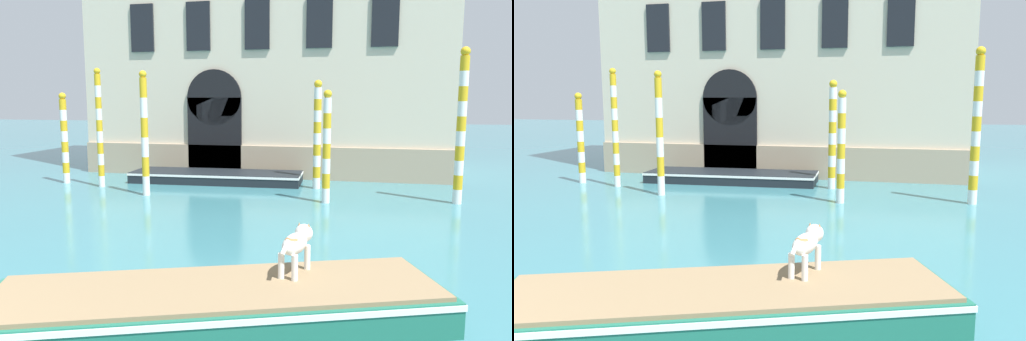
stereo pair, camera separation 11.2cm
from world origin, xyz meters
TOP-DOWN VIEW (x-y plane):
  - boat_foreground at (3.95, 3.60)m, footprint 6.35×3.87m
  - dog_on_deck at (4.88, 4.37)m, footprint 0.43×0.98m
  - boat_moored_near_palazzo at (0.48, 14.69)m, footprint 6.26×2.03m
  - mooring_pole_0 at (4.17, 14.18)m, footprint 0.27×0.27m
  - mooring_pole_1 at (-4.74, 13.29)m, footprint 0.25×0.25m
  - mooring_pole_2 at (8.41, 12.62)m, footprint 0.27×0.27m
  - mooring_pole_3 at (4.68, 11.90)m, footprint 0.24×0.24m
  - mooring_pole_4 at (-3.11, 12.88)m, footprint 0.22×0.22m
  - mooring_pole_5 at (-0.95, 11.81)m, footprint 0.23×0.23m

SIDE VIEW (x-z plane):
  - boat_moored_near_palazzo at x=0.48m, z-range 0.01..0.40m
  - boat_foreground at x=3.95m, z-range 0.02..0.56m
  - dog_on_deck at x=4.88m, z-range 0.64..1.31m
  - mooring_pole_1 at x=-4.74m, z-range 0.02..3.25m
  - mooring_pole_3 at x=4.68m, z-range 0.02..3.30m
  - mooring_pole_0 at x=4.17m, z-range 0.02..3.66m
  - mooring_pole_5 at x=-0.95m, z-range 0.02..3.90m
  - mooring_pole_4 at x=-3.11m, z-range 0.02..4.06m
  - mooring_pole_2 at x=8.41m, z-range 0.02..4.49m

